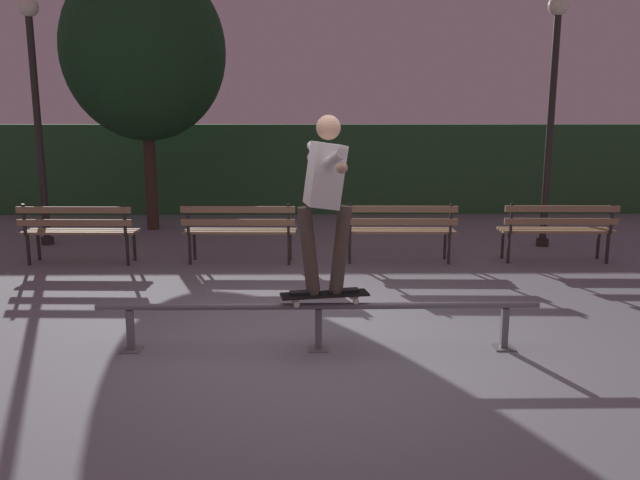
{
  "coord_description": "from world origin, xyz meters",
  "views": [
    {
      "loc": [
        -0.08,
        -5.54,
        2.05
      ],
      "look_at": [
        0.03,
        0.64,
        0.85
      ],
      "focal_mm": 35.3,
      "sensor_mm": 36.0,
      "label": 1
    }
  ],
  "objects_px": {
    "park_bench_leftmost": "(78,227)",
    "park_bench_right_center": "(399,226)",
    "skateboard": "(325,295)",
    "tree_far_left": "(144,51)",
    "skateboarder": "(325,190)",
    "park_bench_left_center": "(239,227)",
    "lamp_post_right": "(553,90)",
    "lamp_post_left": "(35,90)",
    "park_bench_rightmost": "(558,226)",
    "grind_rail": "(318,314)"
  },
  "relations": [
    {
      "from": "park_bench_leftmost",
      "to": "park_bench_right_center",
      "type": "height_order",
      "value": "same"
    },
    {
      "from": "skateboard",
      "to": "tree_far_left",
      "type": "xyz_separation_m",
      "value": [
        -3.07,
        6.31,
        2.71
      ]
    },
    {
      "from": "skateboarder",
      "to": "park_bench_left_center",
      "type": "bearing_deg",
      "value": 108.23
    },
    {
      "from": "skateboarder",
      "to": "lamp_post_right",
      "type": "distance_m",
      "value": 5.98
    },
    {
      "from": "skateboarder",
      "to": "park_bench_leftmost",
      "type": "distance_m",
      "value": 4.92
    },
    {
      "from": "skateboard",
      "to": "park_bench_right_center",
      "type": "distance_m",
      "value": 3.62
    },
    {
      "from": "park_bench_leftmost",
      "to": "lamp_post_left",
      "type": "relative_size",
      "value": 0.41
    },
    {
      "from": "park_bench_leftmost",
      "to": "skateboarder",
      "type": "bearing_deg",
      "value": -45.22
    },
    {
      "from": "skateboarder",
      "to": "park_bench_right_center",
      "type": "relative_size",
      "value": 0.97
    },
    {
      "from": "park_bench_rightmost",
      "to": "park_bench_left_center",
      "type": "bearing_deg",
      "value": 180.0
    },
    {
      "from": "grind_rail",
      "to": "skateboard",
      "type": "height_order",
      "value": "skateboard"
    },
    {
      "from": "grind_rail",
      "to": "park_bench_right_center",
      "type": "relative_size",
      "value": 2.45
    },
    {
      "from": "park_bench_rightmost",
      "to": "skateboarder",
      "type": "bearing_deg",
      "value": -134.91
    },
    {
      "from": "park_bench_left_center",
      "to": "lamp_post_right",
      "type": "xyz_separation_m",
      "value": [
        4.8,
        1.18,
        1.94
      ]
    },
    {
      "from": "park_bench_right_center",
      "to": "park_bench_left_center",
      "type": "bearing_deg",
      "value": 180.0
    },
    {
      "from": "skateboard",
      "to": "park_bench_leftmost",
      "type": "distance_m",
      "value": 4.83
    },
    {
      "from": "grind_rail",
      "to": "park_bench_leftmost",
      "type": "xyz_separation_m",
      "value": [
        -3.35,
        3.43,
        0.2
      ]
    },
    {
      "from": "skateboard",
      "to": "park_bench_left_center",
      "type": "distance_m",
      "value": 3.61
    },
    {
      "from": "lamp_post_left",
      "to": "grind_rail",
      "type": "bearing_deg",
      "value": -47.95
    },
    {
      "from": "grind_rail",
      "to": "lamp_post_right",
      "type": "relative_size",
      "value": 1.01
    },
    {
      "from": "skateboard",
      "to": "lamp_post_right",
      "type": "distance_m",
      "value": 6.22
    },
    {
      "from": "skateboarder",
      "to": "park_bench_left_center",
      "type": "distance_m",
      "value": 3.73
    },
    {
      "from": "park_bench_left_center",
      "to": "grind_rail",
      "type": "bearing_deg",
      "value": -72.66
    },
    {
      "from": "park_bench_rightmost",
      "to": "lamp_post_left",
      "type": "bearing_deg",
      "value": 169.55
    },
    {
      "from": "grind_rail",
      "to": "lamp_post_right",
      "type": "height_order",
      "value": "lamp_post_right"
    },
    {
      "from": "tree_far_left",
      "to": "park_bench_left_center",
      "type": "bearing_deg",
      "value": -55.98
    },
    {
      "from": "skateboarder",
      "to": "grind_rail",
      "type": "bearing_deg",
      "value": -179.52
    },
    {
      "from": "skateboard",
      "to": "skateboarder",
      "type": "xyz_separation_m",
      "value": [
        0.0,
        0.0,
        0.94
      ]
    },
    {
      "from": "park_bench_rightmost",
      "to": "tree_far_left",
      "type": "relative_size",
      "value": 0.34
    },
    {
      "from": "skateboard",
      "to": "lamp_post_left",
      "type": "distance_m",
      "value": 6.91
    },
    {
      "from": "skateboard",
      "to": "park_bench_right_center",
      "type": "height_order",
      "value": "park_bench_right_center"
    },
    {
      "from": "skateboarder",
      "to": "tree_far_left",
      "type": "bearing_deg",
      "value": 115.96
    },
    {
      "from": "park_bench_right_center",
      "to": "lamp_post_right",
      "type": "bearing_deg",
      "value": 25.13
    },
    {
      "from": "skateboard",
      "to": "park_bench_right_center",
      "type": "bearing_deg",
      "value": 71.51
    },
    {
      "from": "grind_rail",
      "to": "park_bench_left_center",
      "type": "bearing_deg",
      "value": 107.34
    },
    {
      "from": "park_bench_left_center",
      "to": "park_bench_right_center",
      "type": "relative_size",
      "value": 1.0
    },
    {
      "from": "grind_rail",
      "to": "park_bench_rightmost",
      "type": "height_order",
      "value": "park_bench_rightmost"
    },
    {
      "from": "park_bench_left_center",
      "to": "lamp_post_left",
      "type": "distance_m",
      "value": 4.13
    },
    {
      "from": "grind_rail",
      "to": "park_bench_leftmost",
      "type": "distance_m",
      "value": 4.8
    },
    {
      "from": "park_bench_leftmost",
      "to": "tree_far_left",
      "type": "xyz_separation_m",
      "value": [
        0.33,
        2.88,
        2.68
      ]
    },
    {
      "from": "skateboarder",
      "to": "lamp_post_right",
      "type": "xyz_separation_m",
      "value": [
        3.67,
        4.61,
        1.04
      ]
    },
    {
      "from": "lamp_post_left",
      "to": "park_bench_leftmost",
      "type": "bearing_deg",
      "value": -53.89
    },
    {
      "from": "grind_rail",
      "to": "tree_far_left",
      "type": "distance_m",
      "value": 7.56
    },
    {
      "from": "park_bench_left_center",
      "to": "lamp_post_left",
      "type": "xyz_separation_m",
      "value": [
        -3.34,
        1.46,
        1.94
      ]
    },
    {
      "from": "park_bench_left_center",
      "to": "park_bench_rightmost",
      "type": "distance_m",
      "value": 4.55
    },
    {
      "from": "grind_rail",
      "to": "skateboarder",
      "type": "height_order",
      "value": "skateboarder"
    },
    {
      "from": "skateboarder",
      "to": "lamp_post_right",
      "type": "bearing_deg",
      "value": 51.54
    },
    {
      "from": "lamp_post_left",
      "to": "park_bench_left_center",
      "type": "bearing_deg",
      "value": -23.56
    },
    {
      "from": "skateboarder",
      "to": "park_bench_left_center",
      "type": "xyz_separation_m",
      "value": [
        -1.13,
        3.43,
        -0.91
      ]
    },
    {
      "from": "grind_rail",
      "to": "park_bench_left_center",
      "type": "height_order",
      "value": "park_bench_left_center"
    }
  ]
}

